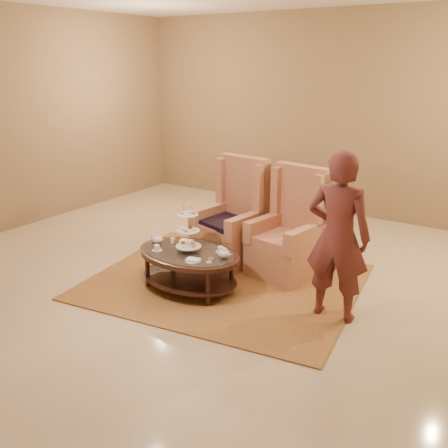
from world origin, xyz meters
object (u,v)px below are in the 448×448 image
Objects in this scene: tea_table at (189,258)px; armchair_left at (234,227)px; armchair_right at (290,239)px; person at (338,237)px.

tea_table is 1.10m from armchair_left.
person is (0.92, -0.78, 0.45)m from armchair_right.
armchair_right is (0.85, 0.01, -0.01)m from armchair_left.
armchair_right is at bearing 8.23° from armchair_left.
person is (1.70, 0.33, 0.51)m from tea_table.
armchair_left is 1.02× the size of armchair_right.
tea_table is 0.73× the size of person.
person reaches higher than armchair_left.
armchair_right is (0.79, 1.11, 0.07)m from tea_table.
armchair_left reaches higher than tea_table.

